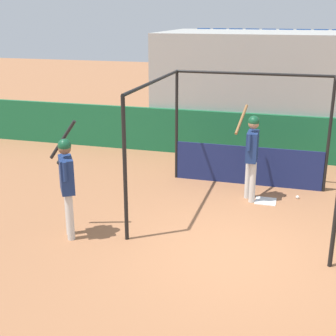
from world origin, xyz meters
TOP-DOWN VIEW (x-y plane):
  - ground_plane at (0.00, 0.00)m, footprint 60.00×60.00m
  - outfield_wall at (0.00, 5.51)m, footprint 24.00×0.12m
  - bleacher_section at (0.00, 7.58)m, footprint 6.50×4.00m
  - batting_cage at (-0.14, 2.69)m, footprint 3.52×3.51m
  - home_plate at (0.38, 2.45)m, footprint 0.44×0.44m
  - player_batter at (0.02, 2.46)m, footprint 0.50×0.91m
  - player_waiting at (-2.88, -0.18)m, footprint 0.69×0.66m
  - baseball at (1.04, 2.79)m, footprint 0.07×0.07m

SIDE VIEW (x-z plane):
  - ground_plane at x=0.00m, z-range 0.00..0.00m
  - home_plate at x=0.38m, z-range 0.00..0.02m
  - baseball at x=1.04m, z-range 0.00..0.07m
  - outfield_wall at x=0.00m, z-range 0.00..1.26m
  - player_waiting at x=-2.88m, z-range 0.07..2.15m
  - player_batter at x=0.02m, z-range 0.15..2.11m
  - batting_cage at x=-0.14m, z-range -0.15..2.46m
  - bleacher_section at x=0.00m, z-range -0.01..3.34m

